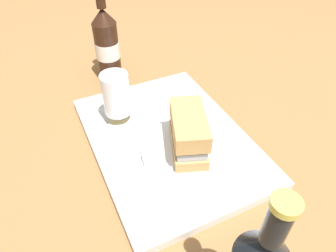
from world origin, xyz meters
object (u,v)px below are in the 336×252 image
object	(u,v)px
plate	(187,150)
beer_bottle	(107,45)
beer_glass	(116,97)
sandwich	(188,131)

from	to	relation	value
plate	beer_bottle	bearing A→B (deg)	7.25
plate	beer_bottle	xyz separation A→B (m)	(0.37, 0.05, 0.08)
plate	beer_bottle	distance (m)	0.38
beer_glass	beer_bottle	xyz separation A→B (m)	(0.22, -0.05, 0.01)
sandwich	beer_bottle	xyz separation A→B (m)	(0.37, 0.05, 0.03)
plate	beer_glass	bearing A→B (deg)	31.31
sandwich	beer_glass	distance (m)	0.18
beer_bottle	sandwich	bearing A→B (deg)	-172.50
plate	beer_glass	size ratio (longest dim) A/B	1.52
plate	sandwich	size ratio (longest dim) A/B	1.32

